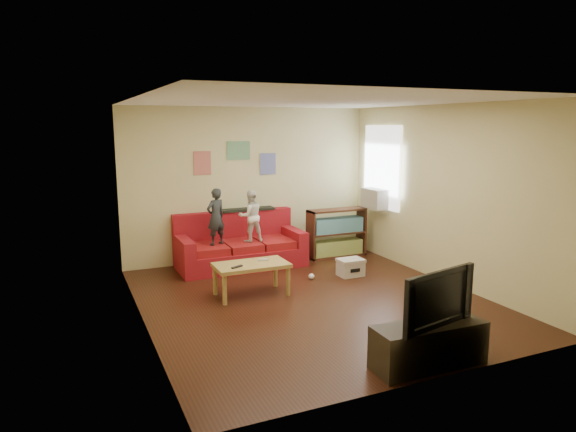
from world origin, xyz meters
name	(u,v)px	position (x,y,z in m)	size (l,w,h in m)	color
room_shell	(312,204)	(0.00, 0.00, 1.35)	(4.52, 5.02, 2.72)	#3A1A0E
sofa	(239,248)	(-0.35, 2.07, 0.31)	(2.13, 0.98, 0.94)	maroon
child_a	(216,217)	(-0.80, 1.90, 0.91)	(0.34, 0.22, 0.93)	#282E30
child_b	(251,216)	(-0.20, 1.90, 0.88)	(0.42, 0.33, 0.87)	white
coffee_table	(251,268)	(-0.69, 0.52, 0.40)	(1.04, 0.57, 0.47)	tan
remote	(237,267)	(-0.94, 0.40, 0.48)	(0.18, 0.05, 0.02)	black
game_controller	(263,260)	(-0.49, 0.57, 0.48)	(0.15, 0.04, 0.03)	silver
bookshelf	(336,235)	(1.49, 1.97, 0.39)	(1.10, 0.33, 0.88)	#482516
window	(382,167)	(2.22, 1.65, 1.64)	(0.04, 1.08, 1.48)	white
ac_unit	(375,198)	(2.10, 1.65, 1.08)	(0.28, 0.55, 0.35)	#B7B2A3
artwork_left	(202,163)	(-0.85, 2.48, 1.75)	(0.30, 0.01, 0.40)	#D87266
artwork_center	(238,150)	(-0.20, 2.48, 1.95)	(0.42, 0.01, 0.32)	#72B27F
artwork_right	(268,164)	(0.35, 2.48, 1.70)	(0.30, 0.01, 0.38)	#727FCC
file_box	(351,267)	(1.09, 0.77, 0.14)	(0.40, 0.31, 0.28)	silver
tv_stand	(429,345)	(0.19, -2.25, 0.22)	(1.18, 0.39, 0.44)	#31291D
television	(431,296)	(0.19, -2.25, 0.73)	(1.00, 0.13, 0.57)	black
tissue	(311,276)	(0.42, 0.84, 0.05)	(0.09, 0.09, 0.09)	white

